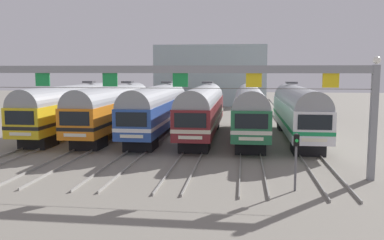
{
  "coord_description": "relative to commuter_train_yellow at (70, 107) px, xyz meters",
  "views": [
    {
      "loc": [
        5.77,
        -37.2,
        6.2
      ],
      "look_at": [
        1.35,
        -1.7,
        1.82
      ],
      "focal_mm": 38.17,
      "sensor_mm": 36.0,
      "label": 1
    }
  ],
  "objects": [
    {
      "name": "commuter_train_maroon",
      "position": [
        12.78,
        0.0,
        0.0
      ],
      "size": [
        2.88,
        18.06,
        5.05
      ],
      "color": "maroon",
      "rests_on": "ground"
    },
    {
      "name": "track_bed",
      "position": [
        10.65,
        17.0,
        -2.61
      ],
      "size": [
        22.8,
        70.0,
        0.15
      ],
      "color": "gray",
      "rests_on": "ground"
    },
    {
      "name": "maintenance_building",
      "position": [
        10.66,
        37.64,
        2.59
      ],
      "size": [
        19.47,
        10.0,
        10.55
      ],
      "primitive_type": "cube",
      "color": "#9EB2B7",
      "rests_on": "ground"
    },
    {
      "name": "commuter_train_blue",
      "position": [
        8.52,
        0.0,
        0.0
      ],
      "size": [
        2.88,
        18.06,
        5.05
      ],
      "color": "#284C9E",
      "rests_on": "ground"
    },
    {
      "name": "catenary_gantry",
      "position": [
        10.65,
        -13.5,
        2.68
      ],
      "size": [
        26.54,
        0.44,
        6.97
      ],
      "color": "gray",
      "rests_on": "ground"
    },
    {
      "name": "commuter_train_orange",
      "position": [
        4.26,
        0.0,
        0.0
      ],
      "size": [
        2.88,
        18.06,
        5.05
      ],
      "color": "orange",
      "rests_on": "ground"
    },
    {
      "name": "commuter_train_green",
      "position": [
        17.04,
        -0.0,
        -0.0
      ],
      "size": [
        2.88,
        18.06,
        4.77
      ],
      "color": "#236B42",
      "rests_on": "ground"
    },
    {
      "name": "ground_plane",
      "position": [
        10.65,
        0.0,
        -2.69
      ],
      "size": [
        160.0,
        160.0,
        0.0
      ],
      "primitive_type": "plane",
      "color": "gray"
    },
    {
      "name": "commuter_train_yellow",
      "position": [
        0.0,
        0.0,
        0.0
      ],
      "size": [
        2.88,
        18.06,
        5.05
      ],
      "color": "gold",
      "rests_on": "ground"
    },
    {
      "name": "yard_signal_mast",
      "position": [
        19.17,
        -16.22,
        -0.59
      ],
      "size": [
        0.28,
        0.35,
        3.01
      ],
      "color": "#59595E",
      "rests_on": "ground"
    },
    {
      "name": "commuter_train_white",
      "position": [
        21.3,
        0.0,
        0.0
      ],
      "size": [
        2.88,
        18.06,
        5.05
      ],
      "color": "white",
      "rests_on": "ground"
    }
  ]
}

